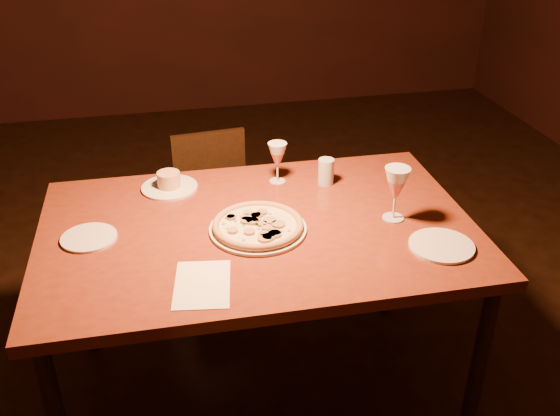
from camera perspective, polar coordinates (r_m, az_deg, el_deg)
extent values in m
plane|color=#311C10|center=(2.71, -6.37, -17.51)|extent=(7.00, 7.00, 0.00)
cube|color=maroon|center=(2.24, -2.04, -2.09)|extent=(1.55, 1.01, 0.04)
cylinder|color=black|center=(2.83, -17.68, -6.15)|extent=(0.05, 0.05, 0.78)
cylinder|color=black|center=(2.37, 17.60, -14.13)|extent=(0.05, 0.05, 0.78)
cylinder|color=black|center=(2.97, 10.18, -3.21)|extent=(0.05, 0.05, 0.78)
cube|color=black|center=(3.16, -5.61, -0.55)|extent=(0.41, 0.41, 0.04)
cube|color=black|center=(3.22, -6.48, 3.95)|extent=(0.38, 0.06, 0.36)
cylinder|color=black|center=(3.12, -7.52, -5.63)|extent=(0.03, 0.03, 0.38)
cylinder|color=black|center=(3.37, -8.53, -2.80)|extent=(0.03, 0.03, 0.38)
cylinder|color=black|center=(3.17, -2.14, -4.71)|extent=(0.03, 0.03, 0.38)
cylinder|color=black|center=(3.42, -3.54, -2.00)|extent=(0.03, 0.03, 0.38)
cylinder|color=silver|center=(2.19, -2.03, -1.94)|extent=(0.34, 0.34, 0.01)
cylinder|color=beige|center=(2.18, -2.04, -1.67)|extent=(0.31, 0.31, 0.01)
torus|color=tan|center=(2.18, -2.04, -1.52)|extent=(0.32, 0.32, 0.02)
cylinder|color=silver|center=(2.51, -10.07, 1.87)|extent=(0.22, 0.22, 0.01)
cylinder|color=tan|center=(2.49, -10.14, 2.58)|extent=(0.09, 0.09, 0.06)
cylinder|color=#B3BDC4|center=(2.49, 4.22, 3.34)|extent=(0.06, 0.06, 0.11)
cylinder|color=silver|center=(2.24, -17.07, -2.61)|extent=(0.19, 0.19, 0.01)
cylinder|color=silver|center=(2.17, 14.55, -3.36)|extent=(0.22, 0.22, 0.01)
cube|color=white|center=(1.94, -7.12, -6.93)|extent=(0.21, 0.27, 0.00)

